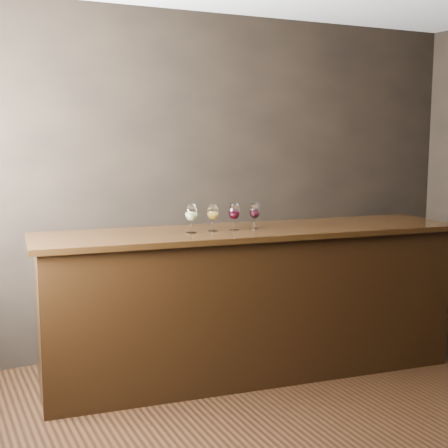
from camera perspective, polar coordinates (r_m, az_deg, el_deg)
name	(u,v)px	position (r m, az deg, el deg)	size (l,w,h in m)	color
room_shell	(334,132)	(3.37, 10.01, 8.30)	(5.02, 4.52, 2.81)	black
bar_counter	(250,305)	(4.70, 2.40, -7.39)	(3.05, 0.66, 1.07)	black
bar_top	(250,232)	(4.58, 2.44, -0.70)	(3.15, 0.73, 0.04)	black
back_bar_shelf	(266,295)	(5.54, 3.88, -6.49)	(2.18, 0.40, 0.78)	black
glass_white	(191,214)	(4.39, -3.03, 0.96)	(0.09, 0.09, 0.20)	white
glass_amber	(213,213)	(4.47, -1.03, 1.00)	(0.08, 0.08, 0.19)	white
glass_red_a	(234,212)	(4.50, 0.93, 1.08)	(0.08, 0.08, 0.19)	white
glass_red_b	(255,211)	(4.58, 2.83, 1.17)	(0.08, 0.08, 0.19)	white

